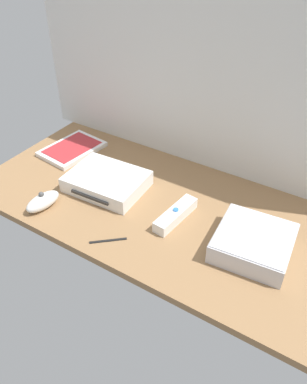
{
  "coord_description": "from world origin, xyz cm",
  "views": [
    {
      "loc": [
        43.16,
        -68.49,
        66.92
      ],
      "look_at": [
        0.0,
        0.0,
        4.0
      ],
      "focal_mm": 36.35,
      "sensor_mm": 36.0,
      "label": 1
    }
  ],
  "objects_px": {
    "game_case": "(72,149)",
    "remote_wand": "(176,215)",
    "mini_computer": "(254,243)",
    "remote_nunchuk": "(43,201)",
    "stylus_pen": "(108,240)",
    "game_console": "(107,181)"
  },
  "relations": [
    {
      "from": "game_console",
      "to": "mini_computer",
      "type": "xyz_separation_m",
      "value": [
        0.44,
        -0.01,
        0.0
      ]
    },
    {
      "from": "mini_computer",
      "to": "game_case",
      "type": "xyz_separation_m",
      "value": [
        -0.65,
        0.11,
        -0.02
      ]
    },
    {
      "from": "mini_computer",
      "to": "stylus_pen",
      "type": "bearing_deg",
      "value": -153.11
    },
    {
      "from": "mini_computer",
      "to": "game_case",
      "type": "distance_m",
      "value": 0.66
    },
    {
      "from": "remote_wand",
      "to": "remote_nunchuk",
      "type": "distance_m",
      "value": 0.35
    },
    {
      "from": "game_case",
      "to": "mini_computer",
      "type": "bearing_deg",
      "value": -3.34
    },
    {
      "from": "remote_wand",
      "to": "remote_nunchuk",
      "type": "bearing_deg",
      "value": -149.6
    },
    {
      "from": "game_case",
      "to": "stylus_pen",
      "type": "height_order",
      "value": "game_case"
    },
    {
      "from": "remote_wand",
      "to": "remote_nunchuk",
      "type": "relative_size",
      "value": 1.43
    },
    {
      "from": "mini_computer",
      "to": "remote_wand",
      "type": "relative_size",
      "value": 1.22
    },
    {
      "from": "game_case",
      "to": "remote_wand",
      "type": "bearing_deg",
      "value": -7.58
    },
    {
      "from": "game_console",
      "to": "game_case",
      "type": "distance_m",
      "value": 0.24
    },
    {
      "from": "mini_computer",
      "to": "game_case",
      "type": "relative_size",
      "value": 0.91
    },
    {
      "from": "mini_computer",
      "to": "game_console",
      "type": "bearing_deg",
      "value": 178.22
    },
    {
      "from": "remote_nunchuk",
      "to": "stylus_pen",
      "type": "bearing_deg",
      "value": 5.85
    },
    {
      "from": "game_case",
      "to": "remote_nunchuk",
      "type": "distance_m",
      "value": 0.29
    },
    {
      "from": "game_console",
      "to": "stylus_pen",
      "type": "height_order",
      "value": "game_console"
    },
    {
      "from": "mini_computer",
      "to": "game_case",
      "type": "bearing_deg",
      "value": 170.45
    },
    {
      "from": "remote_wand",
      "to": "stylus_pen",
      "type": "distance_m",
      "value": 0.18
    },
    {
      "from": "mini_computer",
      "to": "remote_wand",
      "type": "bearing_deg",
      "value": 179.95
    },
    {
      "from": "mini_computer",
      "to": "remote_wand",
      "type": "distance_m",
      "value": 0.21
    },
    {
      "from": "game_console",
      "to": "mini_computer",
      "type": "relative_size",
      "value": 1.18
    }
  ]
}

